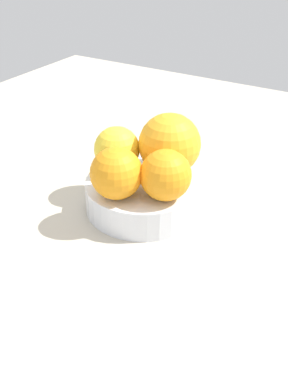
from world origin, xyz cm
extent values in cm
cube|color=#BCB29E|center=(0.00, 0.00, -1.00)|extent=(110.00, 110.00, 2.00)
cylinder|color=silver|center=(0.00, 0.00, 0.35)|extent=(9.50, 9.50, 0.71)
cylinder|color=silver|center=(0.00, 0.00, 1.97)|extent=(15.32, 15.32, 3.94)
sphere|color=#F9A823|center=(-3.96, 1.48, 8.01)|extent=(8.12, 8.12, 8.12)
sphere|color=orange|center=(4.72, -1.00, 7.13)|extent=(6.37, 6.37, 6.37)
sphere|color=yellow|center=(-0.95, -4.73, 6.98)|extent=(6.07, 6.07, 6.07)
sphere|color=orange|center=(1.99, 4.18, 7.06)|extent=(6.24, 6.24, 6.24)
camera|label=1|loc=(44.27, 26.65, 33.95)|focal=43.40mm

